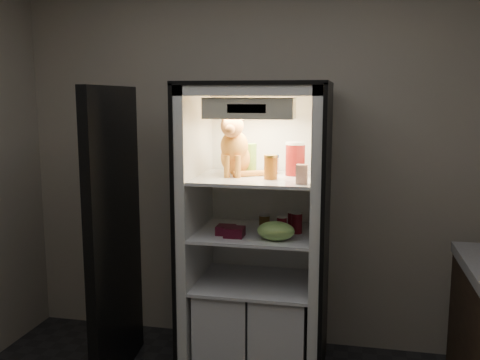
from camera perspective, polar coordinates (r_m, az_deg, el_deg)
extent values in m
plane|color=#ABA08E|center=(3.79, 2.99, 2.30)|extent=(3.60, 0.00, 3.60)
cube|color=white|center=(3.74, 2.62, -4.41)|extent=(0.85, 0.06, 1.85)
cube|color=white|center=(3.53, -4.61, -5.27)|extent=(0.06, 0.70, 1.85)
cube|color=white|center=(3.39, 8.36, -5.92)|extent=(0.06, 0.70, 1.85)
cube|color=white|center=(3.32, 1.82, 9.48)|extent=(0.85, 0.70, 0.06)
cube|color=black|center=(3.54, -5.27, -5.23)|extent=(0.02, 0.72, 1.87)
cube|color=black|center=(3.39, 9.07, -5.95)|extent=(0.02, 0.72, 1.87)
cube|color=black|center=(3.32, 1.82, 10.20)|extent=(0.90, 0.72, 0.02)
cube|color=white|center=(3.33, 1.68, 0.16)|extent=(0.73, 0.62, 0.02)
cube|color=white|center=(3.41, 1.65, -5.67)|extent=(0.73, 0.62, 0.02)
cube|color=white|center=(3.63, -1.20, -14.41)|extent=(0.34, 0.58, 0.48)
cube|color=white|center=(3.57, 4.47, -14.84)|extent=(0.34, 0.58, 0.48)
cube|color=white|center=(3.50, 1.63, -10.89)|extent=(0.73, 0.62, 0.02)
cube|color=#F3E8C7|center=(3.09, 1.01, 7.66)|extent=(0.52, 0.18, 0.12)
cube|color=black|center=(3.01, 0.69, 7.62)|extent=(0.22, 0.01, 0.05)
cube|color=black|center=(3.43, -13.18, -5.87)|extent=(0.15, 0.87, 1.85)
cube|color=white|center=(3.50, -13.48, -12.04)|extent=(0.13, 0.64, 0.12)
cube|color=white|center=(3.36, -13.79, -4.04)|extent=(0.13, 0.64, 0.12)
ellipsoid|color=#C06418|center=(3.45, -0.28, 2.43)|extent=(0.22, 0.27, 0.22)
ellipsoid|color=#C06418|center=(3.34, -0.61, 3.67)|extent=(0.18, 0.16, 0.19)
sphere|color=#BA5824|center=(3.26, -0.84, 5.80)|extent=(0.15, 0.15, 0.14)
sphere|color=#BA5824|center=(3.21, -1.04, 5.45)|extent=(0.06, 0.06, 0.06)
cone|color=#BA5824|center=(3.28, -1.55, 7.02)|extent=(0.06, 0.06, 0.06)
cone|color=#BA5824|center=(3.26, -0.07, 7.02)|extent=(0.06, 0.06, 0.06)
cylinder|color=#C06418|center=(3.29, -1.42, 1.45)|extent=(0.04, 0.04, 0.14)
cylinder|color=#C06418|center=(3.28, -0.25, 1.42)|extent=(0.04, 0.04, 0.14)
cylinder|color=#C06418|center=(3.35, 1.39, 0.72)|extent=(0.24, 0.15, 0.04)
cylinder|color=#268E29|center=(3.42, 1.15, 2.10)|extent=(0.08, 0.08, 0.18)
cylinder|color=#268E29|center=(3.41, 1.15, 3.76)|extent=(0.08, 0.08, 0.02)
cylinder|color=white|center=(3.47, 3.44, 1.55)|extent=(0.09, 0.09, 0.11)
cylinder|color=#1846AA|center=(3.47, 3.45, 2.56)|extent=(0.09, 0.09, 0.02)
cylinder|color=maroon|center=(3.24, 3.29, 1.26)|extent=(0.08, 0.08, 0.13)
cylinder|color=#B3832F|center=(3.23, 3.31, 2.56)|extent=(0.08, 0.08, 0.01)
cylinder|color=maroon|center=(3.40, 5.91, 2.13)|extent=(0.12, 0.12, 0.20)
cylinder|color=white|center=(3.39, 5.94, 3.91)|extent=(0.13, 0.13, 0.02)
cube|color=silver|center=(3.08, 6.62, 0.62)|extent=(0.07, 0.07, 0.11)
cylinder|color=black|center=(3.46, 5.61, -4.38)|extent=(0.06, 0.06, 0.11)
cylinder|color=#B2B2B2|center=(3.44, 5.62, -3.46)|extent=(0.06, 0.06, 0.00)
cylinder|color=black|center=(3.37, 6.06, -4.62)|extent=(0.07, 0.07, 0.13)
cylinder|color=#B2B2B2|center=(3.35, 6.08, -3.54)|extent=(0.07, 0.07, 0.00)
cylinder|color=black|center=(3.30, 4.48, -4.96)|extent=(0.06, 0.06, 0.11)
cylinder|color=#B2B2B2|center=(3.29, 4.49, -3.98)|extent=(0.06, 0.06, 0.00)
cylinder|color=brown|center=(3.46, 2.62, -4.53)|extent=(0.07, 0.07, 0.09)
cylinder|color=#B2B2B2|center=(3.45, 2.63, -3.74)|extent=(0.07, 0.07, 0.01)
ellipsoid|color=#7BAF52|center=(3.20, 3.85, -5.44)|extent=(0.23, 0.16, 0.11)
cube|color=#4F0D1B|center=(3.33, -1.53, -5.34)|extent=(0.11, 0.11, 0.05)
cube|color=#4F0D1B|center=(3.27, -0.60, -5.57)|extent=(0.12, 0.12, 0.06)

